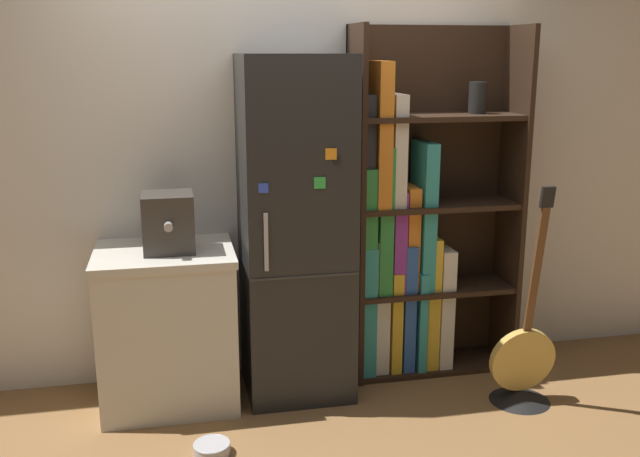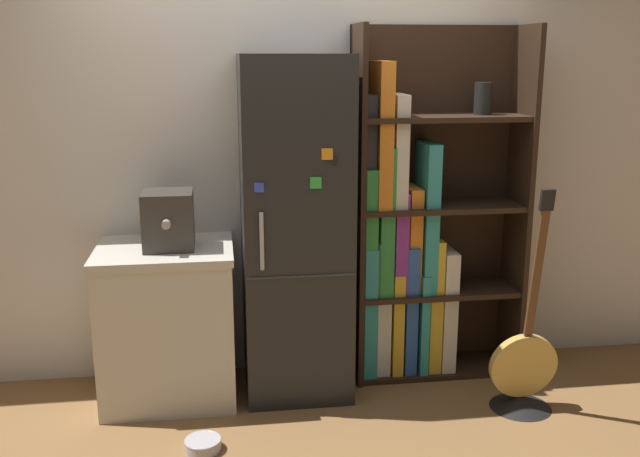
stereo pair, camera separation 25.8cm
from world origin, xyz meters
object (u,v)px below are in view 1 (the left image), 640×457
(refrigerator, at_px, (295,229))
(pet_bowl, at_px, (212,448))
(bookshelf, at_px, (410,234))
(espresso_machine, at_px, (168,222))
(guitar, at_px, (522,372))

(refrigerator, xyz_separation_m, pet_bowl, (-0.53, -0.63, -0.91))
(refrigerator, relative_size, bookshelf, 0.92)
(espresso_machine, bearing_deg, bookshelf, 6.53)
(refrigerator, xyz_separation_m, bookshelf, (0.71, 0.13, -0.10))
(guitar, bearing_deg, refrigerator, 159.69)
(bookshelf, xyz_separation_m, espresso_machine, (-1.39, -0.16, 0.18))
(espresso_machine, bearing_deg, guitar, -12.41)
(guitar, relative_size, pet_bowl, 6.85)
(guitar, distance_m, pet_bowl, 1.73)
(refrigerator, relative_size, pet_bowl, 10.40)
(refrigerator, xyz_separation_m, espresso_machine, (-0.68, -0.03, 0.08))
(refrigerator, height_order, pet_bowl, refrigerator)
(refrigerator, distance_m, pet_bowl, 1.23)
(pet_bowl, bearing_deg, refrigerator, 49.97)
(refrigerator, distance_m, guitar, 1.48)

